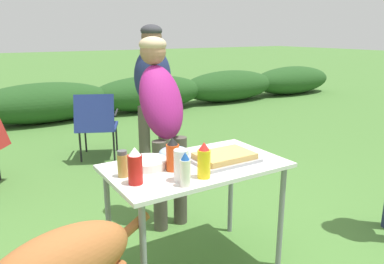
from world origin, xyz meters
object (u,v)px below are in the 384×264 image
Objects in this scene: mixing_bowl at (174,153)px; camp_chair_green_behind_table at (97,122)px; plate_stack at (147,163)px; ketchup_bottle at (135,167)px; food_tray at (225,158)px; mustard_bottle at (204,161)px; folding_table at (196,176)px; paper_cup_stack at (181,166)px; hot_sauce_bottle at (173,155)px; standing_person_in_navy_coat at (162,111)px; spice_jar at (123,164)px; mayo_bottle at (185,170)px; standing_person_in_olive_jacket at (153,86)px.

camp_chair_green_behind_table is at bearing 84.56° from mixing_bowl.
plate_stack is at bearing -75.55° from camp_chair_green_behind_table.
plate_stack is at bearing 51.10° from ketchup_bottle.
food_tray is 0.31m from mustard_bottle.
paper_cup_stack reaches higher than folding_table.
plate_stack is 0.27m from ketchup_bottle.
hot_sauce_bottle is 0.14× the size of standing_person_in_navy_coat.
hot_sauce_bottle is at bearing 116.15° from mustard_bottle.
food_tray is at bearing 18.66° from paper_cup_stack.
spice_jar is (-0.02, 0.13, -0.02)m from ketchup_bottle.
folding_table is at bearing 163.47° from food_tray.
spice_jar is at bearing -79.27° from camp_chair_green_behind_table.
spice_jar is 2.59m from camp_chair_green_behind_table.
mayo_bottle is (-0.06, -0.24, -0.01)m from hot_sauce_bottle.
mayo_bottle is at bearing -73.20° from camp_chair_green_behind_table.
standing_person_in_olive_jacket reaches higher than hot_sauce_bottle.
spice_jar is at bearing 137.27° from paper_cup_stack.
folding_table is 0.25m from hot_sauce_bottle.
standing_person_in_olive_jacket reaches higher than camp_chair_green_behind_table.
folding_table is 1.32× the size of camp_chair_green_behind_table.
food_tray is at bearing 3.44° from ketchup_bottle.
food_tray is 1.93× the size of ketchup_bottle.
folding_table is 7.16× the size of spice_jar.
camp_chair_green_behind_table is at bearing 86.30° from folding_table.
folding_table is 2.54m from camp_chair_green_behind_table.
mustard_bottle is 0.16m from mayo_bottle.
spice_jar is at bearing 146.41° from mustard_bottle.
mixing_bowl is 0.24× the size of camp_chair_green_behind_table.
food_tray is 2.60m from camp_chair_green_behind_table.
mayo_bottle is (-0.23, -0.26, 0.17)m from folding_table.
standing_person_in_navy_coat is 1.89m from camp_chair_green_behind_table.
plate_stack is at bearing 158.59° from folding_table.
hot_sauce_bottle is (0.11, -0.13, 0.07)m from plate_stack.
camp_chair_green_behind_table is at bearing 75.91° from spice_jar.
camp_chair_green_behind_table is at bearing 77.00° from ketchup_bottle.
mustard_bottle is 1.35× the size of spice_jar.
ketchup_bottle is 0.98m from standing_person_in_navy_coat.
mayo_bottle is at bearing -103.12° from hot_sauce_bottle.
standing_person_in_olive_jacket is at bearing 68.32° from paper_cup_stack.
paper_cup_stack is 1.17× the size of spice_jar.
hot_sauce_bottle reaches higher than paper_cup_stack.
spice_jar is (-0.64, 0.10, 0.05)m from food_tray.
mustard_bottle is 2.78m from camp_chair_green_behind_table.
mixing_bowl is 0.42m from spice_jar.
ketchup_bottle reaches higher than camp_chair_green_behind_table.
paper_cup_stack reaches higher than mixing_bowl.
food_tray is at bearing -42.06° from mixing_bowl.
ketchup_bottle is at bearing 161.72° from mustard_bottle.
standing_person_in_navy_coat is (0.19, 0.54, 0.16)m from mixing_bowl.
folding_table is 0.32m from plate_stack.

